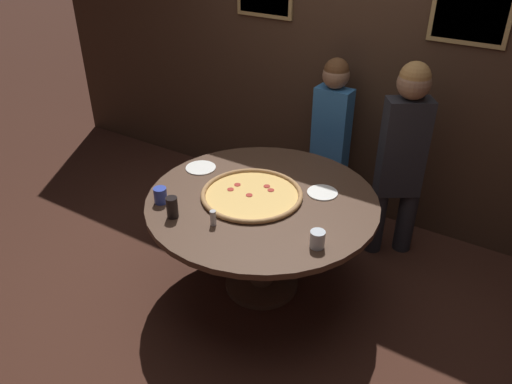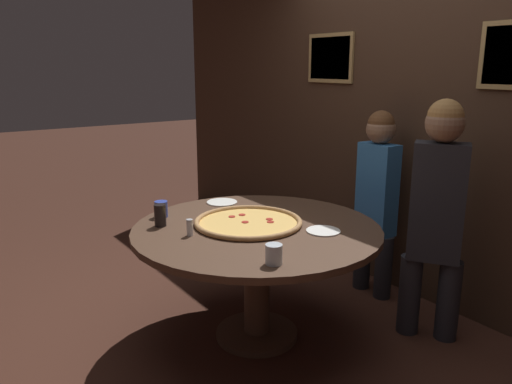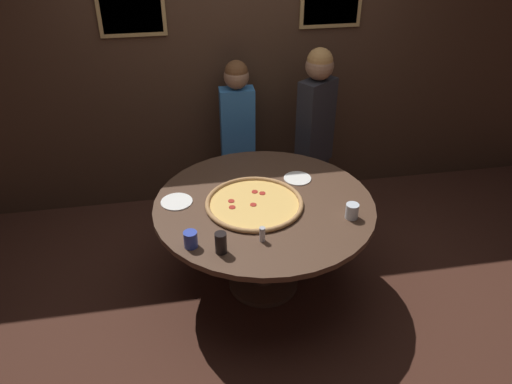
{
  "view_description": "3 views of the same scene",
  "coord_description": "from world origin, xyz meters",
  "px_view_note": "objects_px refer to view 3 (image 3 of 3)",
  "views": [
    {
      "loc": [
        1.43,
        -2.34,
        2.45
      ],
      "look_at": [
        -0.02,
        -0.05,
        0.81
      ],
      "focal_mm": 35.0,
      "sensor_mm": 36.0,
      "label": 1
    },
    {
      "loc": [
        2.36,
        -1.66,
        1.69
      ],
      "look_at": [
        -0.02,
        0.01,
        0.95
      ],
      "focal_mm": 35.0,
      "sensor_mm": 36.0,
      "label": 2
    },
    {
      "loc": [
        -0.55,
        -2.78,
        2.63
      ],
      "look_at": [
        -0.06,
        -0.01,
        0.84
      ],
      "focal_mm": 35.0,
      "sensor_mm": 36.0,
      "label": 3
    }
  ],
  "objects_px": {
    "giant_pizza": "(254,203)",
    "white_plate_left_side": "(297,178)",
    "drink_cup_front_edge": "(221,243)",
    "white_plate_near_front": "(177,202)",
    "diner_side_left": "(315,125)",
    "condiment_shaker": "(262,234)",
    "drink_cup_far_right": "(352,211)",
    "diner_far_left": "(238,129)",
    "dining_table": "(264,219)",
    "drink_cup_beside_pizza": "(191,239)"
  },
  "relations": [
    {
      "from": "drink_cup_beside_pizza",
      "to": "drink_cup_far_right",
      "type": "xyz_separation_m",
      "value": [
        1.05,
        0.12,
        -0.0
      ]
    },
    {
      "from": "drink_cup_front_edge",
      "to": "white_plate_left_side",
      "type": "distance_m",
      "value": 0.99
    },
    {
      "from": "dining_table",
      "to": "condiment_shaker",
      "type": "bearing_deg",
      "value": -102.43
    },
    {
      "from": "dining_table",
      "to": "white_plate_left_side",
      "type": "relative_size",
      "value": 7.47
    },
    {
      "from": "white_plate_left_side",
      "to": "condiment_shaker",
      "type": "bearing_deg",
      "value": -120.01
    },
    {
      "from": "white_plate_left_side",
      "to": "condiment_shaker",
      "type": "distance_m",
      "value": 0.78
    },
    {
      "from": "giant_pizza",
      "to": "condiment_shaker",
      "type": "xyz_separation_m",
      "value": [
        -0.02,
        -0.39,
        0.04
      ]
    },
    {
      "from": "drink_cup_front_edge",
      "to": "diner_side_left",
      "type": "bearing_deg",
      "value": 55.17
    },
    {
      "from": "drink_cup_far_right",
      "to": "condiment_shaker",
      "type": "height_order",
      "value": "drink_cup_far_right"
    },
    {
      "from": "drink_cup_beside_pizza",
      "to": "diner_side_left",
      "type": "relative_size",
      "value": 0.07
    },
    {
      "from": "drink_cup_front_edge",
      "to": "diner_side_left",
      "type": "height_order",
      "value": "diner_side_left"
    },
    {
      "from": "diner_side_left",
      "to": "diner_far_left",
      "type": "bearing_deg",
      "value": -50.25
    },
    {
      "from": "giant_pizza",
      "to": "white_plate_left_side",
      "type": "relative_size",
      "value": 3.31
    },
    {
      "from": "dining_table",
      "to": "drink_cup_beside_pizza",
      "type": "xyz_separation_m",
      "value": [
        -0.52,
        -0.39,
        0.19
      ]
    },
    {
      "from": "drink_cup_far_right",
      "to": "drink_cup_front_edge",
      "type": "relative_size",
      "value": 0.75
    },
    {
      "from": "diner_far_left",
      "to": "drink_cup_beside_pizza",
      "type": "bearing_deg",
      "value": 72.73
    },
    {
      "from": "diner_side_left",
      "to": "drink_cup_front_edge",
      "type": "bearing_deg",
      "value": 21.24
    },
    {
      "from": "condiment_shaker",
      "to": "diner_far_left",
      "type": "bearing_deg",
      "value": 87.5
    },
    {
      "from": "white_plate_left_side",
      "to": "diner_far_left",
      "type": "relative_size",
      "value": 0.15
    },
    {
      "from": "giant_pizza",
      "to": "drink_cup_beside_pizza",
      "type": "relative_size",
      "value": 6.44
    },
    {
      "from": "drink_cup_beside_pizza",
      "to": "white_plate_near_front",
      "type": "xyz_separation_m",
      "value": [
        -0.07,
        0.5,
        -0.05
      ]
    },
    {
      "from": "drink_cup_beside_pizza",
      "to": "drink_cup_front_edge",
      "type": "relative_size",
      "value": 0.77
    },
    {
      "from": "white_plate_left_side",
      "to": "white_plate_near_front",
      "type": "height_order",
      "value": "same"
    },
    {
      "from": "diner_far_left",
      "to": "dining_table",
      "type": "bearing_deg",
      "value": 92.56
    },
    {
      "from": "diner_far_left",
      "to": "diner_side_left",
      "type": "xyz_separation_m",
      "value": [
        0.64,
        -0.19,
        0.07
      ]
    },
    {
      "from": "drink_cup_far_right",
      "to": "white_plate_left_side",
      "type": "bearing_deg",
      "value": 112.87
    },
    {
      "from": "drink_cup_beside_pizza",
      "to": "white_plate_left_side",
      "type": "height_order",
      "value": "drink_cup_beside_pizza"
    },
    {
      "from": "giant_pizza",
      "to": "diner_side_left",
      "type": "distance_m",
      "value": 1.15
    },
    {
      "from": "white_plate_left_side",
      "to": "diner_side_left",
      "type": "distance_m",
      "value": 0.72
    },
    {
      "from": "white_plate_left_side",
      "to": "condiment_shaker",
      "type": "relative_size",
      "value": 2.08
    },
    {
      "from": "giant_pizza",
      "to": "diner_far_left",
      "type": "relative_size",
      "value": 0.48
    },
    {
      "from": "drink_cup_far_right",
      "to": "white_plate_near_front",
      "type": "bearing_deg",
      "value": 161.18
    },
    {
      "from": "drink_cup_far_right",
      "to": "diner_far_left",
      "type": "xyz_separation_m",
      "value": [
        -0.55,
        1.36,
        -0.01
      ]
    },
    {
      "from": "drink_cup_far_right",
      "to": "condiment_shaker",
      "type": "relative_size",
      "value": 1.05
    },
    {
      "from": "drink_cup_front_edge",
      "to": "white_plate_left_side",
      "type": "height_order",
      "value": "drink_cup_front_edge"
    },
    {
      "from": "dining_table",
      "to": "drink_cup_front_edge",
      "type": "relative_size",
      "value": 11.15
    },
    {
      "from": "white_plate_near_front",
      "to": "diner_side_left",
      "type": "distance_m",
      "value": 1.44
    },
    {
      "from": "drink_cup_beside_pizza",
      "to": "diner_side_left",
      "type": "height_order",
      "value": "diner_side_left"
    },
    {
      "from": "drink_cup_far_right",
      "to": "condiment_shaker",
      "type": "xyz_separation_m",
      "value": [
        -0.62,
        -0.14,
        -0.0
      ]
    },
    {
      "from": "white_plate_near_front",
      "to": "diner_side_left",
      "type": "xyz_separation_m",
      "value": [
        1.2,
        0.8,
        0.11
      ]
    },
    {
      "from": "giant_pizza",
      "to": "white_plate_left_side",
      "type": "xyz_separation_m",
      "value": [
        0.37,
        0.28,
        -0.01
      ]
    },
    {
      "from": "drink_cup_beside_pizza",
      "to": "drink_cup_front_edge",
      "type": "height_order",
      "value": "drink_cup_front_edge"
    },
    {
      "from": "drink_cup_front_edge",
      "to": "condiment_shaker",
      "type": "distance_m",
      "value": 0.27
    },
    {
      "from": "white_plate_left_side",
      "to": "diner_far_left",
      "type": "bearing_deg",
      "value": 111.48
    },
    {
      "from": "white_plate_near_front",
      "to": "condiment_shaker",
      "type": "xyz_separation_m",
      "value": [
        0.5,
        -0.52,
        0.05
      ]
    },
    {
      "from": "drink_cup_front_edge",
      "to": "white_plate_near_front",
      "type": "bearing_deg",
      "value": 112.26
    },
    {
      "from": "drink_cup_far_right",
      "to": "white_plate_near_front",
      "type": "xyz_separation_m",
      "value": [
        -1.12,
        0.38,
        -0.05
      ]
    },
    {
      "from": "giant_pizza",
      "to": "drink_cup_far_right",
      "type": "distance_m",
      "value": 0.65
    },
    {
      "from": "condiment_shaker",
      "to": "diner_far_left",
      "type": "distance_m",
      "value": 1.5
    },
    {
      "from": "drink_cup_front_edge",
      "to": "white_plate_left_side",
      "type": "xyz_separation_m",
      "value": [
        0.65,
        0.74,
        -0.06
      ]
    }
  ]
}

